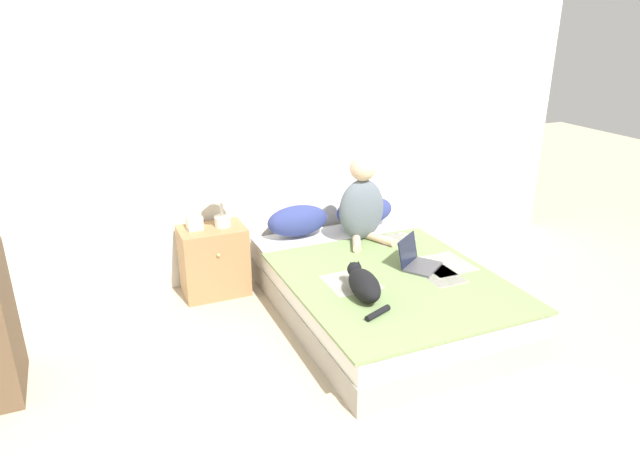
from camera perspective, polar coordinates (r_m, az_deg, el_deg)
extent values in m
cube|color=white|center=(4.98, -3.72, 10.50)|extent=(5.83, 0.05, 2.55)
cube|color=#9E998E|center=(4.54, 5.89, -6.48)|extent=(1.46, 2.13, 0.21)
cube|color=silver|center=(4.46, 5.98, -4.35)|extent=(1.44, 2.10, 0.17)
cube|color=#758E56|center=(4.25, 7.42, -4.35)|extent=(1.50, 1.70, 0.02)
cube|color=silver|center=(4.18, 3.14, -4.56)|extent=(0.36, 0.38, 0.01)
cube|color=silver|center=(4.36, 12.04, -3.89)|extent=(0.26, 0.34, 0.01)
cube|color=silver|center=(4.57, 12.41, -2.69)|extent=(0.36, 0.40, 0.01)
cube|color=silver|center=(4.99, 7.43, -0.22)|extent=(0.34, 0.24, 0.01)
ellipsoid|color=navy|center=(4.98, -2.24, 1.64)|extent=(0.55, 0.27, 0.27)
ellipsoid|color=navy|center=(5.24, 4.46, 2.61)|extent=(0.55, 0.27, 0.27)
ellipsoid|color=slate|center=(4.87, 4.17, 2.74)|extent=(0.41, 0.22, 0.53)
sphere|color=#DBB293|center=(4.76, 4.29, 6.88)|extent=(0.22, 0.22, 0.22)
cylinder|color=#DBB293|center=(4.78, 3.68, -0.56)|extent=(0.18, 0.29, 0.07)
cylinder|color=#DBB293|center=(4.88, 6.03, -0.17)|extent=(0.18, 0.29, 0.07)
ellipsoid|color=black|center=(3.93, 4.47, -4.84)|extent=(0.24, 0.42, 0.19)
sphere|color=black|center=(4.10, 3.46, -3.24)|extent=(0.11, 0.11, 0.11)
cone|color=black|center=(4.07, 3.08, -2.78)|extent=(0.05, 0.05, 0.05)
cone|color=black|center=(4.09, 3.86, -2.69)|extent=(0.05, 0.05, 0.05)
cylinder|color=black|center=(3.74, 5.80, -7.57)|extent=(0.22, 0.12, 0.04)
cube|color=#424247|center=(4.46, 10.23, -2.97)|extent=(0.36, 0.35, 0.02)
cube|color=black|center=(4.45, 8.77, -1.28)|extent=(0.27, 0.21, 0.21)
cube|color=#937047|center=(4.85, -10.56, -2.35)|extent=(0.53, 0.37, 0.59)
sphere|color=tan|center=(4.62, -10.11, -1.80)|extent=(0.03, 0.03, 0.03)
cylinder|color=beige|center=(4.74, -9.72, 1.56)|extent=(0.13, 0.13, 0.09)
cylinder|color=beige|center=(4.70, -9.82, 2.97)|extent=(0.02, 0.02, 0.16)
cone|color=white|center=(4.65, -9.95, 4.91)|extent=(0.26, 0.26, 0.17)
cube|color=beige|center=(4.72, -12.44, 1.41)|extent=(0.12, 0.12, 0.11)
ellipsoid|color=white|center=(4.70, -12.51, 2.21)|extent=(0.06, 0.04, 0.03)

